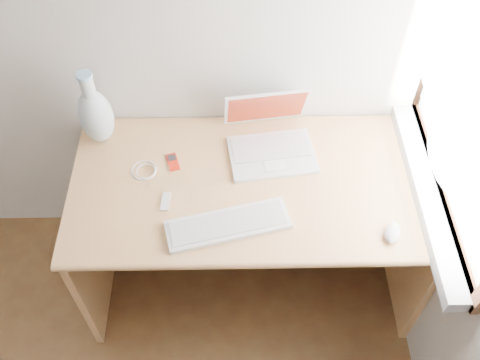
{
  "coord_description": "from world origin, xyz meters",
  "views": [
    {
      "loc": [
        0.95,
        0.08,
        2.43
      ],
      "look_at": [
        0.97,
        1.35,
        0.82
      ],
      "focal_mm": 40.0,
      "sensor_mm": 36.0,
      "label": 1
    }
  ],
  "objects_px": {
    "desk": "(251,198)",
    "external_keyboard": "(228,225)",
    "vase": "(96,114)",
    "laptop": "(272,139)"
  },
  "relations": [
    {
      "from": "desk",
      "to": "vase",
      "type": "relative_size",
      "value": 4.1
    },
    {
      "from": "laptop",
      "to": "vase",
      "type": "distance_m",
      "value": 0.72
    },
    {
      "from": "desk",
      "to": "vase",
      "type": "height_order",
      "value": "vase"
    },
    {
      "from": "desk",
      "to": "external_keyboard",
      "type": "distance_m",
      "value": 0.39
    },
    {
      "from": "external_keyboard",
      "to": "vase",
      "type": "xyz_separation_m",
      "value": [
        -0.53,
        0.45,
        0.13
      ]
    },
    {
      "from": "vase",
      "to": "desk",
      "type": "bearing_deg",
      "value": -14.0
    },
    {
      "from": "desk",
      "to": "laptop",
      "type": "xyz_separation_m",
      "value": [
        0.08,
        0.09,
        0.28
      ]
    },
    {
      "from": "laptop",
      "to": "vase",
      "type": "relative_size",
      "value": 1.06
    },
    {
      "from": "desk",
      "to": "vase",
      "type": "xyz_separation_m",
      "value": [
        -0.63,
        0.16,
        0.36
      ]
    },
    {
      "from": "external_keyboard",
      "to": "vase",
      "type": "height_order",
      "value": "vase"
    }
  ]
}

